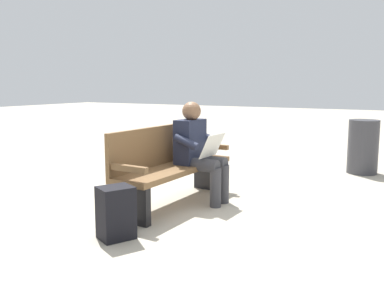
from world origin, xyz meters
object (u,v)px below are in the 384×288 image
object	(u,v)px
person_seated	(198,149)
backpack	(116,213)
trash_bin	(363,147)
bench_near	(171,164)

from	to	relation	value
person_seated	backpack	xyz separation A→B (m)	(1.42, -0.08, -0.39)
trash_bin	backpack	bearing A→B (deg)	-21.14
trash_bin	bench_near	bearing A→B (deg)	-31.19
backpack	person_seated	bearing A→B (deg)	176.75
bench_near	backpack	bearing A→B (deg)	10.23
bench_near	person_seated	bearing A→B (deg)	135.10
person_seated	trash_bin	distance (m)	3.04
backpack	trash_bin	bearing A→B (deg)	158.86
bench_near	person_seated	size ratio (longest dim) A/B	1.54
backpack	trash_bin	xyz separation A→B (m)	(-4.06, 1.57, 0.18)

